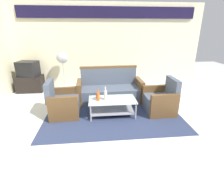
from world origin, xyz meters
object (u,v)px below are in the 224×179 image
(coffee_table, at_px, (112,105))
(cup, at_px, (98,96))
(armchair_left, at_px, (63,104))
(armchair_right, at_px, (160,101))
(bottle_orange, at_px, (98,96))
(tv_stand, at_px, (31,84))
(television, at_px, (28,69))
(bottle_clear, at_px, (105,95))
(couch, at_px, (110,91))
(pedestal_fan, at_px, (63,60))

(coffee_table, bearing_deg, cup, 163.71)
(armchair_left, xyz_separation_m, coffee_table, (1.17, -0.14, -0.02))
(armchair_right, relative_size, coffee_table, 0.77)
(coffee_table, xyz_separation_m, cup, (-0.34, 0.10, 0.19))
(armchair_left, bearing_deg, bottle_orange, 74.70)
(tv_stand, bearing_deg, television, 77.36)
(armchair_right, xyz_separation_m, coffee_table, (-1.21, -0.07, -0.02))
(armchair_left, xyz_separation_m, bottle_orange, (0.84, -0.17, 0.23))
(bottle_clear, distance_m, tv_stand, 3.07)
(couch, height_order, cup, couch)
(armchair_right, bearing_deg, armchair_left, 87.61)
(armchair_right, distance_m, pedestal_fan, 3.33)
(couch, relative_size, coffee_table, 1.65)
(armchair_right, height_order, tv_stand, armchair_right)
(armchair_left, relative_size, bottle_clear, 2.67)
(tv_stand, bearing_deg, bottle_clear, -39.06)
(coffee_table, height_order, tv_stand, tv_stand)
(television, bearing_deg, bottle_orange, 151.01)
(armchair_right, bearing_deg, pedestal_fan, 53.48)
(armchair_left, height_order, cup, armchair_left)
(bottle_orange, bearing_deg, armchair_right, 3.66)
(bottle_clear, relative_size, television, 0.47)
(couch, height_order, coffee_table, couch)
(armchair_left, height_order, tv_stand, armchair_left)
(tv_stand, xyz_separation_m, television, (0.00, 0.00, 0.50))
(television, bearing_deg, coffee_table, 155.36)
(pedestal_fan, bearing_deg, couch, -37.87)
(armchair_left, relative_size, pedestal_fan, 0.67)
(bottle_orange, relative_size, television, 0.40)
(armchair_right, relative_size, television, 1.25)
(television, bearing_deg, pedestal_fan, -164.88)
(cup, bearing_deg, bottle_orange, -85.45)
(television, bearing_deg, cup, 152.81)
(cup, relative_size, tv_stand, 0.12)
(armchair_left, bearing_deg, couch, 117.26)
(couch, xyz_separation_m, bottle_orange, (-0.34, -0.88, 0.20))
(bottle_orange, relative_size, cup, 2.76)
(bottle_clear, height_order, tv_stand, bottle_clear)
(armchair_left, distance_m, coffee_table, 1.18)
(armchair_left, distance_m, tv_stand, 2.25)
(bottle_clear, xyz_separation_m, television, (-2.37, 1.93, 0.23))
(armchair_left, xyz_separation_m, television, (-1.36, 1.79, 0.47))
(bottle_clear, xyz_separation_m, cup, (-0.18, 0.10, -0.07))
(cup, bearing_deg, armchair_right, -1.14)
(bottle_orange, distance_m, pedestal_fan, 2.34)
(armchair_left, height_order, bottle_orange, armchair_left)
(armchair_left, height_order, pedestal_fan, pedestal_fan)
(pedestal_fan, bearing_deg, tv_stand, -177.40)
(coffee_table, height_order, bottle_clear, bottle_clear)
(television, bearing_deg, armchair_right, 166.21)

